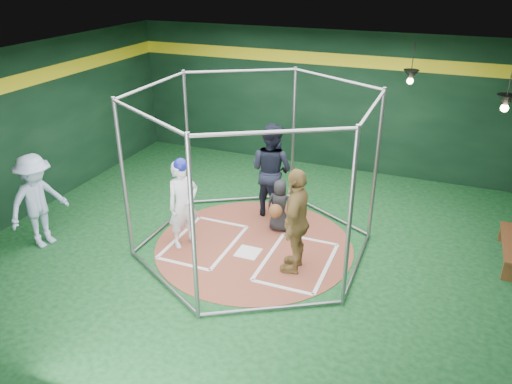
% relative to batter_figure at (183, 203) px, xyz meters
% --- Properties ---
extents(room_shell, '(10.10, 9.10, 3.53)m').
position_rel_batter_figure_xyz_m(room_shell, '(1.25, 0.46, 0.86)').
color(room_shell, '#0D3A17').
rests_on(room_shell, ground).
extents(clay_disc, '(3.80, 3.80, 0.01)m').
position_rel_batter_figure_xyz_m(clay_disc, '(1.25, 0.45, -0.89)').
color(clay_disc, brown).
rests_on(clay_disc, ground).
extents(home_plate, '(0.43, 0.43, 0.01)m').
position_rel_batter_figure_xyz_m(home_plate, '(1.25, 0.15, -0.88)').
color(home_plate, white).
rests_on(home_plate, clay_disc).
extents(batter_box_left, '(1.17, 1.77, 0.01)m').
position_rel_batter_figure_xyz_m(batter_box_left, '(0.30, 0.20, -0.88)').
color(batter_box_left, white).
rests_on(batter_box_left, clay_disc).
extents(batter_box_right, '(1.17, 1.77, 0.01)m').
position_rel_batter_figure_xyz_m(batter_box_right, '(2.20, 0.20, -0.88)').
color(batter_box_right, white).
rests_on(batter_box_right, clay_disc).
extents(batting_cage, '(4.05, 4.67, 3.00)m').
position_rel_batter_figure_xyz_m(batting_cage, '(1.25, 0.45, 0.60)').
color(batting_cage, gray).
rests_on(batting_cage, ground).
extents(pendant_lamp_near, '(0.34, 0.34, 0.90)m').
position_rel_batter_figure_xyz_m(pendant_lamp_near, '(3.45, 4.05, 1.84)').
color(pendant_lamp_near, black).
rests_on(pendant_lamp_near, room_shell).
extents(pendant_lamp_far, '(0.34, 0.34, 0.90)m').
position_rel_batter_figure_xyz_m(pendant_lamp_far, '(5.25, 2.45, 1.84)').
color(pendant_lamp_far, black).
rests_on(pendant_lamp_far, room_shell).
extents(batter_figure, '(0.68, 0.75, 1.78)m').
position_rel_batter_figure_xyz_m(batter_figure, '(0.00, 0.00, 0.00)').
color(batter_figure, silver).
rests_on(batter_figure, clay_disc).
extents(visitor_leopard, '(0.53, 1.15, 1.91)m').
position_rel_batter_figure_xyz_m(visitor_leopard, '(2.21, -0.00, 0.07)').
color(visitor_leopard, '#AE8B4A').
rests_on(visitor_leopard, clay_disc).
extents(catcher_figure, '(0.56, 0.58, 1.09)m').
position_rel_batter_figure_xyz_m(catcher_figure, '(1.49, 1.19, -0.34)').
color(catcher_figure, black).
rests_on(catcher_figure, clay_disc).
extents(umpire, '(1.16, 1.01, 2.03)m').
position_rel_batter_figure_xyz_m(umpire, '(1.09, 1.81, 0.13)').
color(umpire, black).
rests_on(umpire, clay_disc).
extents(bystander_blue, '(0.92, 1.31, 1.84)m').
position_rel_batter_figure_xyz_m(bystander_blue, '(-2.54, -0.99, 0.03)').
color(bystander_blue, '#A0B3D3').
rests_on(bystander_blue, ground).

